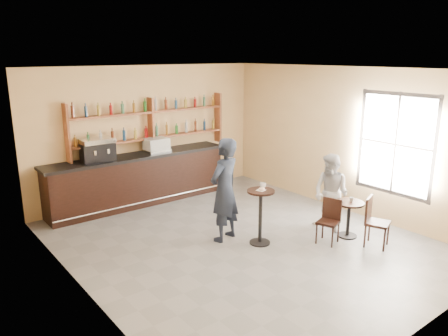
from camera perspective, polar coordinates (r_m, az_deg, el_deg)
floor at (r=8.41m, az=2.31°, el=-9.59°), size 7.00×7.00×0.00m
ceiling at (r=7.67m, az=2.56°, el=12.76°), size 7.00×7.00×0.00m
wall_back at (r=10.74m, az=-9.78°, el=4.54°), size 7.00×0.00×7.00m
wall_front at (r=5.80m, az=25.51°, el=-5.53°), size 7.00×0.00×7.00m
wall_left at (r=6.43m, az=-18.43°, el=-2.90°), size 0.00×7.00×7.00m
wall_right at (r=10.05m, az=15.61°, el=3.52°), size 0.00×7.00×7.00m
window_pane at (r=9.38m, az=21.49°, el=2.88°), size 0.00×2.00×2.00m
window_frame at (r=9.38m, az=21.47°, el=2.87°), size 0.04×1.70×2.10m
shelf_unit at (r=10.59m, az=-9.49°, el=5.57°), size 4.00×0.26×1.40m
liquor_bottles at (r=10.56m, az=-9.53°, el=6.48°), size 3.68×0.10×1.00m
bar_counter at (r=10.44m, az=-11.03°, el=-1.47°), size 4.41×0.86×1.19m
espresso_machine at (r=9.86m, az=-16.18°, el=2.32°), size 0.74×0.52×0.50m
pastry_case at (r=10.48m, az=-8.83°, el=2.98°), size 0.59×0.50×0.33m
pedestal_table at (r=8.17m, az=4.76°, el=-6.41°), size 0.60×0.60×1.05m
napkin at (r=7.99m, az=4.84°, el=-2.90°), size 0.18×0.18×0.00m
donut at (r=7.99m, az=4.95°, el=-2.75°), size 0.12×0.12×0.04m
cup_pedestal at (r=8.14m, az=5.10°, el=-2.26°), size 0.14×0.14×0.09m
man_main at (r=8.17m, az=0.06°, el=-2.89°), size 0.83×0.66×1.98m
cafe_table at (r=8.84m, az=15.93°, el=-6.46°), size 0.68×0.68×0.71m
cup_cafe at (r=8.74m, az=16.31°, el=-3.96°), size 0.09×0.09×0.08m
chair_west at (r=8.43m, az=13.45°, el=-6.86°), size 0.46×0.46×0.84m
chair_south at (r=8.53m, az=19.44°, el=-6.73°), size 0.52×0.52×0.93m
patron_second at (r=8.91m, az=13.79°, el=-3.21°), size 0.63×0.79×1.56m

